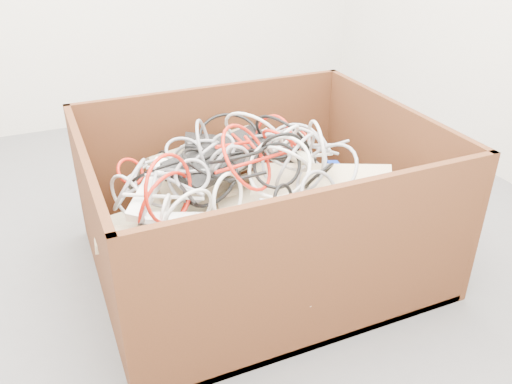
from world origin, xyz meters
name	(u,v)px	position (x,y,z in m)	size (l,w,h in m)	color
ground	(214,238)	(0.00, 0.00, 0.00)	(3.00, 3.00, 0.00)	#565759
cardboard_box	(254,232)	(0.08, -0.23, 0.15)	(1.15, 0.96, 0.57)	#412410
keyboard_pile	(257,197)	(0.11, -0.20, 0.27)	(1.06, 0.93, 0.38)	beige
mice_scatter	(262,182)	(0.11, -0.24, 0.35)	(0.80, 0.67, 0.20)	#BFBB9A
power_strip_left	(149,189)	(-0.28, -0.17, 0.38)	(0.28, 0.05, 0.04)	white
power_strip_right	(190,222)	(-0.19, -0.33, 0.32)	(0.29, 0.06, 0.04)	white
vga_plug	(333,165)	(0.42, -0.20, 0.34)	(0.04, 0.04, 0.02)	#0B2BAE
cable_tangle	(233,169)	(0.02, -0.19, 0.40)	(1.01, 0.84, 0.45)	red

